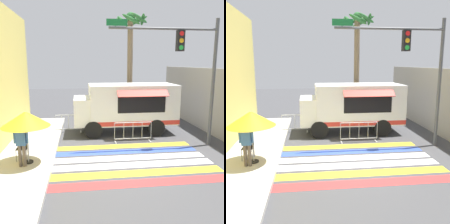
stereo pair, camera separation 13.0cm
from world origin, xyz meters
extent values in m
plane|color=#424244|center=(0.00, 0.00, 0.00)|extent=(60.00, 60.00, 0.00)
cube|color=#A39E93|center=(5.27, 3.00, 1.83)|extent=(0.20, 16.00, 3.67)
cube|color=red|center=(0.00, -1.80, 0.00)|extent=(6.40, 0.56, 0.01)
cube|color=yellow|center=(0.00, -1.04, 0.00)|extent=(6.40, 0.56, 0.01)
cube|color=white|center=(0.00, -0.28, 0.00)|extent=(6.40, 0.56, 0.01)
cube|color=white|center=(0.00, 0.48, 0.00)|extent=(6.40, 0.56, 0.01)
cube|color=#334FB2|center=(0.00, 1.24, 0.00)|extent=(6.40, 0.56, 0.01)
cube|color=yellow|center=(0.00, 2.00, 0.00)|extent=(6.40, 0.56, 0.01)
cube|color=white|center=(0.88, 4.51, 1.68)|extent=(4.85, 2.36, 2.18)
cube|color=white|center=(-1.55, 4.51, 1.33)|extent=(1.71, 2.17, 1.47)
cube|color=#1E232D|center=(-2.35, 4.51, 1.70)|extent=(0.06, 1.89, 0.56)
cube|color=black|center=(1.17, 3.31, 1.85)|extent=(2.57, 0.03, 0.98)
cube|color=red|center=(1.17, 3.11, 2.42)|extent=(2.67, 0.43, 0.31)
cube|color=red|center=(0.88, 3.32, 0.78)|extent=(4.85, 0.01, 0.24)
cylinder|color=black|center=(-1.40, 3.42, 0.47)|extent=(0.94, 0.22, 0.94)
cylinder|color=black|center=(-1.40, 5.60, 0.47)|extent=(0.94, 0.22, 0.94)
cylinder|color=black|center=(2.02, 3.42, 0.47)|extent=(0.94, 0.22, 0.94)
cylinder|color=black|center=(2.02, 5.60, 0.47)|extent=(0.94, 0.22, 0.94)
cylinder|color=#515456|center=(4.14, 1.66, 2.96)|extent=(0.16, 0.16, 5.92)
cylinder|color=#515456|center=(1.68, 1.66, 5.43)|extent=(4.92, 0.11, 0.11)
cube|color=black|center=(2.42, 1.63, 4.92)|extent=(0.32, 0.28, 0.90)
cylinder|color=red|center=(2.42, 1.49, 5.22)|extent=(0.20, 0.02, 0.20)
cylinder|color=#F2A519|center=(2.42, 1.49, 4.92)|extent=(0.20, 0.02, 0.20)
cylinder|color=green|center=(2.42, 1.49, 4.62)|extent=(0.20, 0.02, 0.20)
cube|color=#197238|center=(-0.43, 1.64, 5.65)|extent=(0.90, 0.02, 0.28)
cylinder|color=black|center=(-4.10, 0.07, 0.20)|extent=(0.36, 0.36, 0.06)
cylinder|color=#B2B2B7|center=(-4.10, 0.07, 1.18)|extent=(0.04, 0.04, 2.02)
cone|color=yellow|center=(-4.10, 0.07, 1.91)|extent=(1.81, 1.81, 0.57)
cylinder|color=#4C4C51|center=(-4.59, 0.25, 0.40)|extent=(0.02, 0.02, 0.45)
cylinder|color=#4C4C51|center=(-4.19, 0.25, 0.40)|extent=(0.02, 0.02, 0.45)
cylinder|color=#4C4C51|center=(-4.59, 0.64, 0.40)|extent=(0.02, 0.02, 0.45)
cylinder|color=#4C4C51|center=(-4.19, 0.64, 0.40)|extent=(0.02, 0.02, 0.45)
cube|color=black|center=(-4.39, 0.44, 0.64)|extent=(0.42, 0.42, 0.03)
cube|color=black|center=(-4.39, 0.64, 0.87)|extent=(0.42, 0.03, 0.43)
cylinder|color=brown|center=(-4.31, -0.27, 0.58)|extent=(0.13, 0.13, 0.82)
cylinder|color=brown|center=(-4.16, -0.27, 0.58)|extent=(0.13, 0.13, 0.82)
cube|color=#33598C|center=(-4.24, -0.27, 1.32)|extent=(0.34, 0.20, 0.66)
cylinder|color=#33598C|center=(-4.46, -0.27, 1.36)|extent=(0.09, 0.09, 0.56)
cylinder|color=#33598C|center=(-4.02, -0.27, 1.36)|extent=(0.09, 0.09, 0.56)
sphere|color=#9E7051|center=(-4.24, -0.27, 1.80)|extent=(0.23, 0.23, 0.23)
cylinder|color=#B7BABF|center=(0.55, 2.58, 1.02)|extent=(1.88, 0.04, 0.04)
cylinder|color=#B7BABF|center=(0.55, 2.58, 0.19)|extent=(1.88, 0.04, 0.04)
cylinder|color=#B7BABF|center=(-0.39, 2.58, 0.60)|extent=(0.02, 0.02, 0.83)
cylinder|color=#B7BABF|center=(0.08, 2.58, 0.60)|extent=(0.02, 0.02, 0.83)
cylinder|color=#B7BABF|center=(0.55, 2.58, 0.60)|extent=(0.02, 0.02, 0.83)
cylinder|color=#B7BABF|center=(1.02, 2.58, 0.60)|extent=(0.02, 0.02, 0.83)
cylinder|color=#B7BABF|center=(1.49, 2.58, 0.60)|extent=(0.02, 0.02, 0.83)
cube|color=#B7BABF|center=(-0.34, 2.58, 0.01)|extent=(0.06, 0.44, 0.03)
cube|color=#B7BABF|center=(1.44, 2.58, 0.01)|extent=(0.06, 0.44, 0.03)
cylinder|color=#B7BABF|center=(-2.76, 4.85, 1.02)|extent=(1.49, 0.04, 0.04)
cylinder|color=#B7BABF|center=(-2.76, 4.85, 0.19)|extent=(1.49, 0.04, 0.04)
cylinder|color=#B7BABF|center=(-3.50, 4.85, 0.60)|extent=(0.02, 0.02, 0.83)
cylinder|color=#B7BABF|center=(-3.13, 4.85, 0.60)|extent=(0.02, 0.02, 0.83)
cylinder|color=#B7BABF|center=(-2.76, 4.85, 0.60)|extent=(0.02, 0.02, 0.83)
cylinder|color=#B7BABF|center=(-2.38, 4.85, 0.60)|extent=(0.02, 0.02, 0.83)
cylinder|color=#B7BABF|center=(-2.01, 4.85, 0.60)|extent=(0.02, 0.02, 0.83)
cube|color=#B7BABF|center=(-3.45, 4.85, 0.01)|extent=(0.06, 0.44, 0.03)
cube|color=#B7BABF|center=(-2.06, 4.85, 0.01)|extent=(0.06, 0.44, 0.03)
cylinder|color=#7A664C|center=(1.32, 7.40, 3.37)|extent=(0.36, 0.36, 6.74)
sphere|color=#2D6B33|center=(1.32, 7.40, 6.89)|extent=(0.60, 0.60, 0.60)
ellipsoid|color=#2D6B33|center=(2.10, 7.28, 6.72)|extent=(0.48, 1.58, 0.69)
ellipsoid|color=#2D6B33|center=(1.84, 8.05, 6.70)|extent=(1.44, 1.22, 0.78)
ellipsoid|color=#2D6B33|center=(1.18, 8.28, 6.73)|extent=(1.79, 0.51, 0.69)
ellipsoid|color=#2D6B33|center=(0.48, 7.67, 6.64)|extent=(0.74, 1.67, 1.04)
ellipsoid|color=#2D6B33|center=(0.70, 7.22, 6.63)|extent=(0.59, 1.26, 0.85)
ellipsoid|color=#2D6B33|center=(1.24, 6.78, 6.64)|extent=(1.25, 0.40, 0.80)
ellipsoid|color=#2D6B33|center=(1.77, 6.79, 6.73)|extent=(1.38, 1.10, 0.64)
camera|label=1|loc=(-2.07, -9.34, 3.95)|focal=40.00mm
camera|label=2|loc=(-1.94, -9.36, 3.95)|focal=40.00mm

